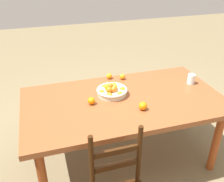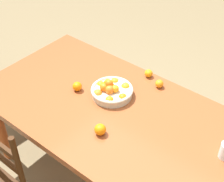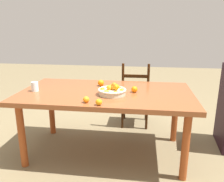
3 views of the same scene
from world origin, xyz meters
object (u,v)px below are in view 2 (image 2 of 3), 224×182
(orange_loose_2, at_px, (100,130))
(orange_loose_1, at_px, (159,84))
(dining_table, at_px, (111,117))
(orange_loose_0, at_px, (77,86))
(fruit_bowl, at_px, (112,91))
(orange_loose_3, at_px, (149,73))

(orange_loose_2, bearing_deg, orange_loose_1, -92.39)
(dining_table, xyz_separation_m, orange_loose_0, (0.32, -0.00, 0.11))
(fruit_bowl, xyz_separation_m, orange_loose_0, (0.23, 0.11, -0.01))
(orange_loose_3, bearing_deg, orange_loose_0, 56.42)
(orange_loose_0, distance_m, orange_loose_1, 0.60)
(orange_loose_2, distance_m, orange_loose_3, 0.70)
(dining_table, relative_size, orange_loose_0, 27.80)
(fruit_bowl, distance_m, orange_loose_1, 0.37)
(orange_loose_0, bearing_deg, dining_table, 179.54)
(fruit_bowl, height_order, orange_loose_3, fruit_bowl)
(dining_table, xyz_separation_m, orange_loose_1, (-0.13, -0.41, 0.11))
(dining_table, distance_m, fruit_bowl, 0.19)
(fruit_bowl, xyz_separation_m, orange_loose_1, (-0.21, -0.30, -0.01))
(orange_loose_0, bearing_deg, orange_loose_2, 151.32)
(dining_table, bearing_deg, orange_loose_0, -0.46)
(orange_loose_0, bearing_deg, fruit_bowl, -154.57)
(dining_table, xyz_separation_m, orange_loose_3, (0.01, -0.47, 0.11))
(fruit_bowl, distance_m, orange_loose_0, 0.26)
(dining_table, height_order, fruit_bowl, fruit_bowl)
(fruit_bowl, xyz_separation_m, orange_loose_2, (-0.19, 0.34, -0.01))
(dining_table, bearing_deg, orange_loose_1, -106.96)
(orange_loose_1, distance_m, orange_loose_3, 0.15)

